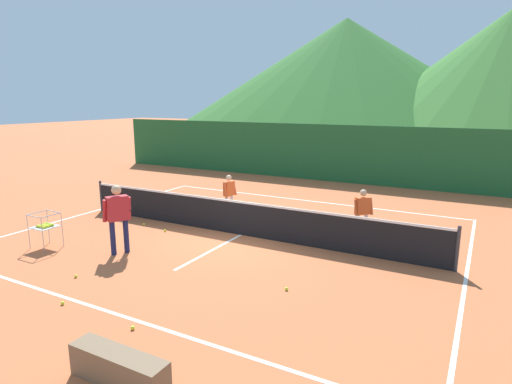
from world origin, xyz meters
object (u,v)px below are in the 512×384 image
tennis_ball_3 (144,224)px  tennis_ball_4 (286,289)px  courtside_bench (119,368)px  tennis_ball_2 (63,303)px  tennis_ball_0 (165,230)px  instructor (118,213)px  student_1 (363,209)px  tennis_ball_1 (133,328)px  tennis_net (241,218)px  ball_cart (45,226)px  student_0 (229,191)px  tennis_ball_5 (76,276)px

tennis_ball_3 → tennis_ball_4: 6.05m
tennis_ball_3 → courtside_bench: 7.56m
tennis_ball_2 → tennis_ball_0: bearing=106.5°
instructor → student_1: (4.92, 4.07, -0.22)m
tennis_ball_0 → tennis_ball_1: size_ratio=1.00×
tennis_net → ball_cart: 5.07m
student_1 → tennis_ball_3: bearing=-162.1°
student_0 → tennis_ball_3: (-1.66, -2.23, -0.77)m
tennis_net → tennis_ball_1: 5.35m
student_1 → tennis_ball_5: size_ratio=19.94×
ball_cart → tennis_ball_3: size_ratio=13.22×
student_0 → tennis_ball_2: size_ratio=19.77×
tennis_net → tennis_ball_4: 3.77m
student_1 → tennis_ball_0: bearing=-157.0°
tennis_ball_0 → courtside_bench: size_ratio=0.05×
instructor → tennis_ball_2: size_ratio=25.33×
student_1 → tennis_ball_1: size_ratio=19.94×
student_1 → tennis_ball_5: bearing=-129.5°
tennis_net → tennis_ball_3: (-3.07, -0.60, -0.47)m
student_0 → tennis_ball_1: size_ratio=19.77×
instructor → student_1: instructor is taller
student_1 → tennis_ball_5: (-4.64, -5.62, -0.78)m
tennis_ball_2 → instructor: bearing=113.7°
instructor → tennis_ball_2: bearing=-66.3°
tennis_ball_1 → tennis_ball_5: same height
ball_cart → tennis_ball_2: bearing=-31.8°
ball_cart → tennis_ball_0: ball_cart is taller
courtside_bench → tennis_net: bearing=106.3°
tennis_ball_2 → courtside_bench: (2.63, -1.13, 0.20)m
tennis_ball_3 → tennis_ball_2: bearing=-63.6°
tennis_ball_2 → tennis_ball_5: size_ratio=1.00×
student_0 → ball_cart: size_ratio=1.50×
instructor → tennis_ball_1: bearing=-41.4°
tennis_ball_0 → tennis_ball_2: bearing=-73.5°
tennis_net → courtside_bench: 6.61m
student_1 → tennis_ball_0: student_1 is taller
tennis_ball_3 → tennis_ball_4: (5.69, -2.07, 0.00)m
courtside_bench → student_1: bearing=81.3°
tennis_ball_4 → tennis_ball_5: (-4.22, -1.58, 0.00)m
tennis_ball_1 → tennis_ball_2: bearing=179.0°
student_0 → tennis_ball_4: size_ratio=19.77×
student_1 → tennis_ball_1: (-2.03, -6.61, -0.78)m
ball_cart → tennis_ball_0: size_ratio=13.22×
student_0 → student_1: bearing=-3.3°
instructor → tennis_ball_3: bearing=119.6°
courtside_bench → tennis_ball_4: bearing=78.2°
tennis_ball_1 → tennis_ball_5: 2.79m
instructor → tennis_ball_3: 2.61m
tennis_ball_1 → tennis_ball_4: 3.04m
instructor → tennis_ball_0: bearing=96.2°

